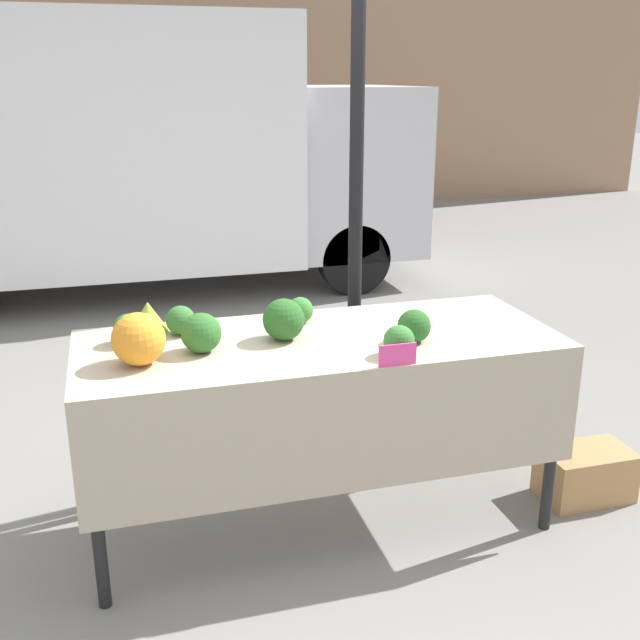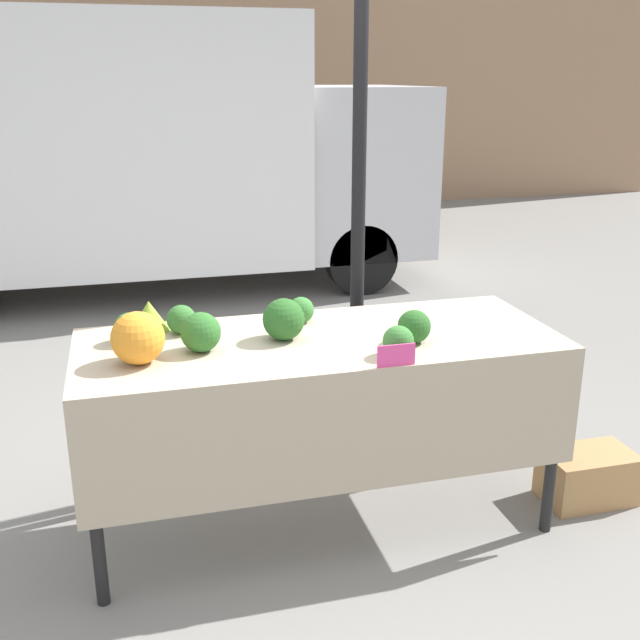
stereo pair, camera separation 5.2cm
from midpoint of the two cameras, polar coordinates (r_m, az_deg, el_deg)
name	(u,v)px [view 2 (the right image)]	position (r m, az deg, el deg)	size (l,w,h in m)	color
ground_plane	(320,519)	(3.54, 0.44, -14.95)	(40.00, 40.00, 0.00)	gray
tent_pole	(359,200)	(3.74, 3.36, 9.14)	(0.07, 0.07, 2.70)	black
parked_truck	(124,149)	(7.18, -14.54, 12.50)	(5.19, 1.87, 2.43)	white
market_table	(324,369)	(3.12, 0.80, -3.76)	(2.02, 0.79, 0.88)	tan
orange_cauliflower	(138,338)	(2.91, -13.21, -1.36)	(0.20, 0.20, 0.20)	orange
romanesco_head	(149,316)	(3.29, -12.43, 0.31)	(0.17, 0.17, 0.13)	#93B238
broccoli_head_0	(201,332)	(3.00, -8.58, -0.93)	(0.16, 0.16, 0.16)	#2D6628
broccoli_head_1	(284,319)	(3.10, -2.31, 0.05)	(0.18, 0.18, 0.18)	#285B23
broccoli_head_2	(414,327)	(3.10, 7.66, -0.50)	(0.14, 0.14, 0.14)	#285B23
broccoli_head_3	(181,319)	(3.23, -10.07, 0.04)	(0.13, 0.13, 0.13)	#336B2D
broccoli_head_4	(129,328)	(3.16, -13.88, -0.59)	(0.13, 0.13, 0.13)	#336B2D
broccoli_head_5	(398,341)	(2.94, 6.49, -1.61)	(0.12, 0.12, 0.12)	#387533
broccoli_head_6	(301,310)	(3.32, -1.01, 0.77)	(0.12, 0.12, 0.12)	#387533
price_sign	(396,355)	(2.85, 6.35, -2.70)	(0.15, 0.01, 0.09)	#EF4793
produce_crate	(587,476)	(3.85, 20.08, -11.11)	(0.42, 0.26, 0.24)	tan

